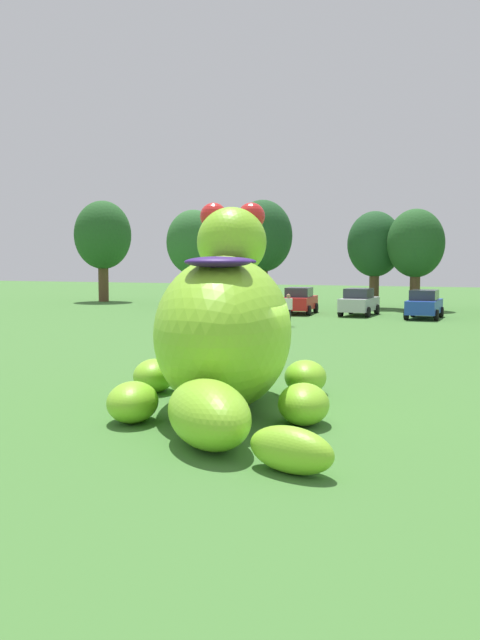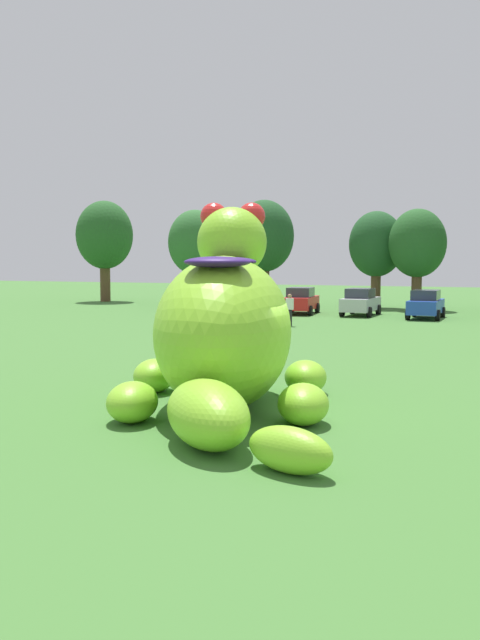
{
  "view_description": "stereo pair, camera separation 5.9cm",
  "coord_description": "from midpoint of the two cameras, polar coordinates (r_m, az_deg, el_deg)",
  "views": [
    {
      "loc": [
        5.87,
        -15.21,
        3.5
      ],
      "look_at": [
        -0.86,
        1.14,
        2.0
      ],
      "focal_mm": 39.85,
      "sensor_mm": 36.0,
      "label": 1
    },
    {
      "loc": [
        5.93,
        -15.19,
        3.5
      ],
      "look_at": [
        -0.86,
        1.14,
        2.0
      ],
      "focal_mm": 39.85,
      "sensor_mm": 36.0,
      "label": 2
    }
  ],
  "objects": [
    {
      "name": "spectator_mid_field",
      "position": [
        22.15,
        1.28,
        -2.02
      ],
      "size": [
        0.38,
        0.26,
        1.71
      ],
      "color": "#2D334C",
      "rests_on": "ground"
    },
    {
      "name": "tree_far_left",
      "position": [
        60.95,
        -10.8,
        6.66
      ],
      "size": [
        4.75,
        4.75,
        8.43
      ],
      "color": "brown",
      "rests_on": "ground"
    },
    {
      "name": "spectator_by_cars",
      "position": [
        37.59,
        4.05,
        0.8
      ],
      "size": [
        0.38,
        0.26,
        1.71
      ],
      "color": "black",
      "rests_on": "ground"
    },
    {
      "name": "tree_mid_left",
      "position": [
        54.03,
        1.98,
        6.7
      ],
      "size": [
        4.52,
        4.52,
        8.02
      ],
      "color": "brown",
      "rests_on": "ground"
    },
    {
      "name": "tree_centre",
      "position": [
        50.99,
        14.09,
        5.94
      ],
      "size": [
        3.96,
        3.96,
        7.04
      ],
      "color": "brown",
      "rests_on": "ground"
    },
    {
      "name": "car_blue",
      "position": [
        43.7,
        14.73,
        1.23
      ],
      "size": [
        1.96,
        4.11,
        1.72
      ],
      "color": "#2347B7",
      "rests_on": "ground"
    },
    {
      "name": "ground_plane",
      "position": [
        16.68,
        1.35,
        -7.27
      ],
      "size": [
        160.0,
        160.0,
        0.0
      ],
      "primitive_type": "plane",
      "color": "#427533"
    },
    {
      "name": "tree_left",
      "position": [
        54.6,
        -3.6,
        6.19
      ],
      "size": [
        4.12,
        4.12,
        7.31
      ],
      "color": "brown",
      "rests_on": "ground"
    },
    {
      "name": "tree_centre_left",
      "position": [
        52.63,
        10.93,
        5.95
      ],
      "size": [
        3.96,
        3.96,
        7.02
      ],
      "color": "brown",
      "rests_on": "ground"
    },
    {
      "name": "giant_inflatable_creature",
      "position": [
        16.83,
        -1.16,
        -0.76
      ],
      "size": [
        7.3,
        8.95,
        5.08
      ],
      "color": "#8CD12D",
      "rests_on": "ground"
    },
    {
      "name": "spectator_wandering",
      "position": [
        40.83,
        -1.97,
        1.13
      ],
      "size": [
        0.38,
        0.26,
        1.71
      ],
      "color": "black",
      "rests_on": "ground"
    },
    {
      "name": "car_red",
      "position": [
        46.18,
        4.94,
        1.56
      ],
      "size": [
        2.27,
        4.26,
        1.72
      ],
      "color": "red",
      "rests_on": "ground"
    },
    {
      "name": "car_silver",
      "position": [
        45.24,
        9.69,
        1.44
      ],
      "size": [
        1.99,
        4.13,
        1.72
      ],
      "color": "#B7BABF",
      "rests_on": "ground"
    }
  ]
}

